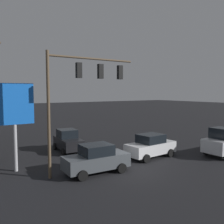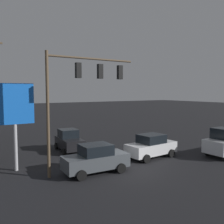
% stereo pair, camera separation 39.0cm
% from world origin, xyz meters
% --- Properties ---
extents(ground_plane, '(200.00, 200.00, 0.00)m').
position_xyz_m(ground_plane, '(0.00, 0.00, 0.00)').
color(ground_plane, black).
extents(traffic_signal_assembly, '(6.45, 0.43, 7.95)m').
position_xyz_m(traffic_signal_assembly, '(2.81, -1.49, 5.87)').
color(traffic_signal_assembly, brown).
rests_on(traffic_signal_assembly, ground).
extents(price_sign, '(2.57, 0.27, 6.00)m').
position_xyz_m(price_sign, '(6.51, -4.08, 4.35)').
color(price_sign, '#B7B7BC').
rests_on(price_sign, ground).
extents(sedan_far, '(4.47, 2.20, 1.93)m').
position_xyz_m(sedan_far, '(2.09, -0.74, 0.95)').
color(sedan_far, '#474C51').
rests_on(sedan_far, ground).
extents(hatchback_crossing, '(2.19, 3.92, 1.97)m').
position_xyz_m(hatchback_crossing, '(1.21, -7.46, 0.95)').
color(hatchback_crossing, black).
rests_on(hatchback_crossing, ground).
extents(sedan_waiting, '(4.51, 2.30, 1.93)m').
position_xyz_m(sedan_waiting, '(-3.62, -1.67, 0.95)').
color(sedan_waiting, silver).
rests_on(sedan_waiting, ground).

